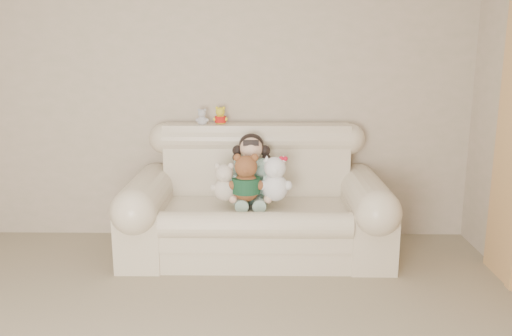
{
  "coord_description": "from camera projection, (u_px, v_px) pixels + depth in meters",
  "views": [
    {
      "loc": [
        0.46,
        -2.1,
        1.66
      ],
      "look_at": [
        0.4,
        1.9,
        0.75
      ],
      "focal_mm": 37.38,
      "sensor_mm": 36.0,
      "label": 1
    }
  ],
  "objects": [
    {
      "name": "cream_teddy",
      "position": [
        224.0,
        178.0,
        4.09
      ],
      "size": [
        0.24,
        0.19,
        0.35
      ],
      "primitive_type": null,
      "rotation": [
        0.0,
        0.0,
        0.09
      ],
      "color": "beige",
      "rests_on": "sofa"
    },
    {
      "name": "seated_child",
      "position": [
        251.0,
        168.0,
        4.28
      ],
      "size": [
        0.39,
        0.46,
        0.57
      ],
      "primitive_type": null,
      "rotation": [
        0.0,
        0.0,
        -0.11
      ],
      "color": "#2C7459",
      "rests_on": "sofa"
    },
    {
      "name": "grey_mini_plush",
      "position": [
        202.0,
        116.0,
        4.47
      ],
      "size": [
        0.12,
        0.09,
        0.17
      ],
      "primitive_type": null,
      "rotation": [
        0.0,
        0.0,
        -0.06
      ],
      "color": "silver",
      "rests_on": "sofa"
    },
    {
      "name": "brown_teddy",
      "position": [
        246.0,
        173.0,
        4.07
      ],
      "size": [
        0.33,
        0.28,
        0.43
      ],
      "primitive_type": null,
      "rotation": [
        0.0,
        0.0,
        -0.29
      ],
      "color": "brown",
      "rests_on": "sofa"
    },
    {
      "name": "wall_back",
      "position": [
        210.0,
        90.0,
        4.57
      ],
      "size": [
        4.5,
        0.0,
        4.5
      ],
      "primitive_type": "plane",
      "rotation": [
        1.57,
        0.0,
        0.0
      ],
      "color": "beige",
      "rests_on": "ground"
    },
    {
      "name": "sofa",
      "position": [
        256.0,
        194.0,
        4.25
      ],
      "size": [
        2.1,
        0.95,
        1.03
      ],
      "primitive_type": null,
      "color": "beige",
      "rests_on": "floor"
    },
    {
      "name": "yellow_mini_bear",
      "position": [
        220.0,
        114.0,
        4.48
      ],
      "size": [
        0.14,
        0.11,
        0.19
      ],
      "primitive_type": null,
      "rotation": [
        0.0,
        0.0,
        -0.14
      ],
      "color": "yellow",
      "rests_on": "sofa"
    },
    {
      "name": "white_cat",
      "position": [
        275.0,
        174.0,
        4.08
      ],
      "size": [
        0.33,
        0.3,
        0.42
      ],
      "primitive_type": null,
      "rotation": [
        0.0,
        0.0,
        -0.43
      ],
      "color": "silver",
      "rests_on": "sofa"
    }
  ]
}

